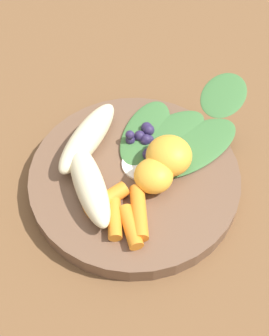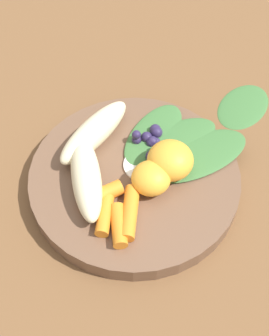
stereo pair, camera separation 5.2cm
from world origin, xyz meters
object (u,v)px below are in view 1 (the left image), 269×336
Objects in this scene: banana_peeled_left at (89,184)px; orange_segment_near at (169,156)px; kale_leaf_stray at (224,93)px; bowl at (134,179)px; banana_peeled_right at (89,136)px.

orange_segment_near is (-0.05, -0.08, 0.00)m from banana_peeled_left.
orange_segment_near reaches higher than banana_peeled_left.
banana_peeled_left is 1.24× the size of kale_leaf_stray.
bowl is 2.10× the size of banana_peeled_left.
orange_segment_near is at bearing 97.72° from banana_peeled_right.
banana_peeled_right is 2.22× the size of orange_segment_near.
banana_peeled_left is at bearing 30.24° from banana_peeled_right.
orange_segment_near is at bearing -129.05° from bowl.
banana_peeled_left is at bearing 161.47° from kale_leaf_stray.
banana_peeled_right is at bearing 164.14° from banana_peeled_left.
bowl is 4.65× the size of orange_segment_near.
orange_segment_near is at bearing 92.88° from banana_peeled_left.
banana_peeled_left reaches higher than kale_leaf_stray.
bowl is at bearing 98.13° from banana_peeled_left.
banana_peeled_left is 2.22× the size of orange_segment_near.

